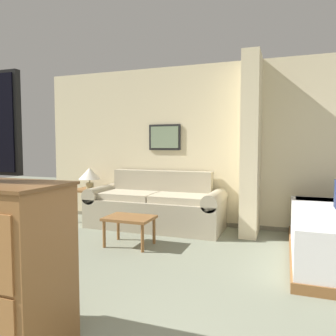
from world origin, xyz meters
name	(u,v)px	position (x,y,z in m)	size (l,w,h in m)	color
wall_back	(245,146)	(0.00, 4.45, 1.29)	(7.15, 0.16, 2.60)	beige
wall_partition_pillar	(251,146)	(0.12, 4.07, 1.30)	(0.24, 0.65, 2.60)	beige
couch	(156,207)	(-1.33, 3.97, 0.33)	(2.16, 0.84, 0.88)	tan
coffee_table	(129,221)	(-1.29, 2.96, 0.33)	(0.61, 0.45, 0.38)	brown
side_table	(90,194)	(-2.57, 4.00, 0.47)	(0.50, 0.50, 0.55)	brown
table_lamp	(90,174)	(-2.57, 4.00, 0.81)	(0.37, 0.37, 0.36)	tan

